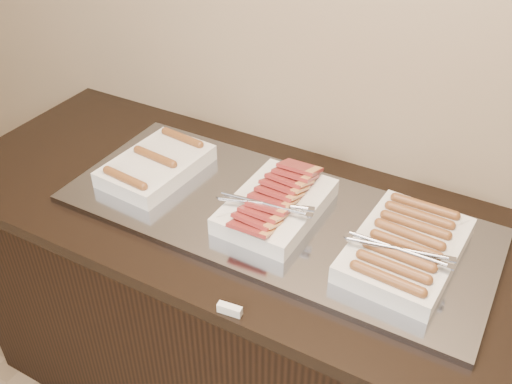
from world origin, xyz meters
TOP-DOWN VIEW (x-y plane):
  - counter at (0.00, 2.13)m, footprint 2.06×0.76m
  - warming_tray at (-0.00, 2.13)m, footprint 1.20×0.50m
  - dish_left at (-0.40, 2.13)m, footprint 0.24×0.34m
  - dish_center at (0.01, 2.13)m, footprint 0.27×0.36m
  - dish_right at (0.37, 2.13)m, footprint 0.28×0.38m
  - label_holder at (0.07, 1.77)m, footprint 0.06×0.02m

SIDE VIEW (x-z plane):
  - counter at x=0.00m, z-range 0.00..0.90m
  - warming_tray at x=0.00m, z-range 0.90..0.92m
  - label_holder at x=0.07m, z-range 0.90..0.92m
  - dish_left at x=-0.40m, z-range 0.91..0.98m
  - dish_right at x=0.37m, z-range 0.91..0.99m
  - dish_center at x=0.01m, z-range 0.91..1.00m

